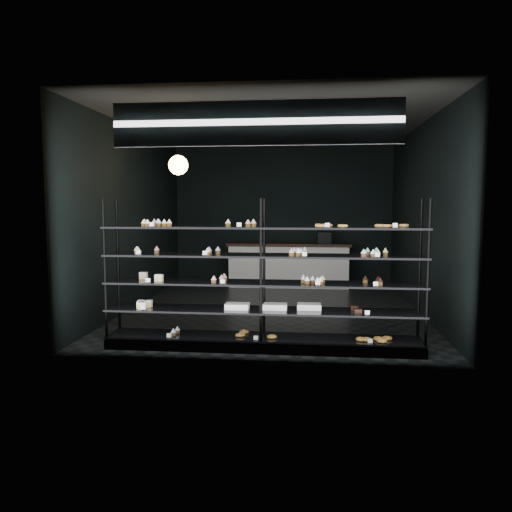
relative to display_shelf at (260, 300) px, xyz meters
name	(u,v)px	position (x,y,z in m)	size (l,w,h in m)	color
room	(273,218)	(-0.02, 2.45, 0.97)	(5.01, 6.01, 3.20)	black
display_shelf	(260,300)	(0.00, 0.00, 0.00)	(4.00, 0.50, 1.91)	black
signage	(255,123)	(-0.02, -0.48, 2.12)	(3.30, 0.05, 0.50)	#0B0B38
pendant_lamp	(178,165)	(-1.44, 1.52, 1.82)	(0.30, 0.30, 0.88)	black
service_counter	(289,264)	(0.17, 4.95, -0.13)	(2.74, 0.65, 1.23)	silver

